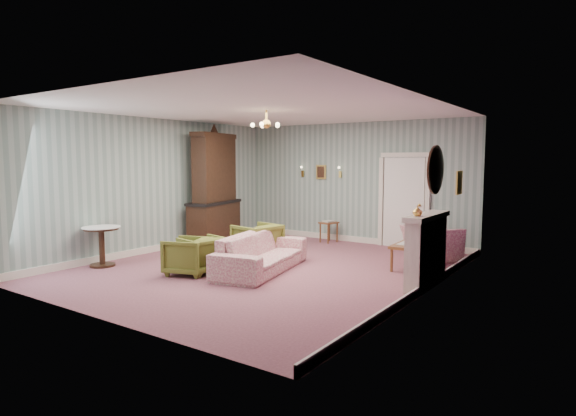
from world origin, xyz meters
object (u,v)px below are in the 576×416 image
Objects in this scene: olive_chair_c at (257,240)px; wingback_chair at (431,237)px; sofa_chintz at (262,246)px; olive_chair_a at (188,254)px; coffee_table at (410,256)px; dresser at (214,185)px; fireplace at (426,250)px; pedestal_table at (102,246)px; side_table_black at (431,255)px; olive_chair_b at (203,253)px.

olive_chair_c is 3.52m from wingback_chair.
sofa_chintz is at bearing 90.00° from wingback_chair.
wingback_chair is (3.10, 3.70, 0.09)m from olive_chair_a.
olive_chair_a is 1.67m from olive_chair_c.
olive_chair_c reaches higher than coffee_table.
olive_chair_c is at bearing 30.31° from sofa_chintz.
olive_chair_a is at bearing 1.99° from olive_chair_c.
dresser is (-1.81, 2.60, 1.04)m from olive_chair_a.
coffee_table is at bearing 119.18° from olive_chair_c.
fireplace reaches higher than pedestal_table.
dresser is 5.33m from side_table_black.
sofa_chintz reaches higher than wingback_chair.
sofa_chintz is at bearing 116.46° from olive_chair_a.
dresser reaches higher than coffee_table.
olive_chair_c is at bearing -160.59° from side_table_black.
pedestal_table is at bearing -33.66° from olive_chair_c.
coffee_table is (3.06, 2.61, -0.12)m from olive_chair_a.
dresser is (-4.91, -1.10, 0.95)m from wingback_chair.
sofa_chintz is (0.91, 0.94, 0.09)m from olive_chair_a.
wingback_chair is 1.91× the size of side_table_black.
coffee_table is (-0.64, 1.03, -0.34)m from fireplace.
fireplace is at bearing 99.18° from olive_chair_c.
dresser is at bearing 51.02° from wingback_chair.
sofa_chintz is 2.26× the size of wingback_chair.
side_table_black is (3.26, 2.53, -0.09)m from olive_chair_b.
olive_chair_a is at bearing -17.62° from olive_chair_b.
olive_chair_b is at bearing 6.14° from olive_chair_c.
sofa_chintz is at bearing 145.38° from olive_chair_b.
olive_chair_a is 4.03m from fireplace.
side_table_black is at bearing 109.67° from olive_chair_a.
fireplace is 1.26m from side_table_black.
side_table_black is (5.20, 0.16, -1.13)m from dresser.
wingback_chair is at bearing 0.00° from dresser.
olive_chair_c is at bearing 74.06° from wingback_chair.
pedestal_table is at bearing -147.62° from coffee_table.
olive_chair_a is at bearing -67.87° from dresser.
coffee_table is 0.37m from side_table_black.
sofa_chintz is at bearing -143.72° from side_table_black.
dresser is at bearing 45.87° from sofa_chintz.
olive_chair_a is 0.89× the size of olive_chair_c.
pedestal_table is at bearing -159.55° from fireplace.
wingback_chair is (2.96, 3.47, 0.09)m from olive_chair_b.
side_table_black is (-0.31, 1.18, -0.31)m from fireplace.
olive_chair_c reaches higher than olive_chair_a.
coffee_table is 1.72× the size of side_table_black.
side_table_black is 0.71× the size of pedestal_table.
dresser is at bearing -127.65° from olive_chair_b.
fireplace is at bearing 144.28° from wingback_chair.
olive_chair_c is 0.58× the size of fireplace.
olive_chair_b is 1.34× the size of side_table_black.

